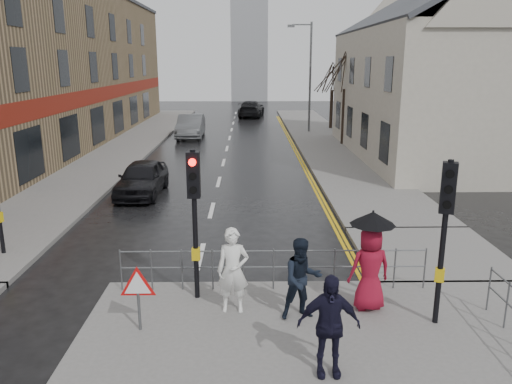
{
  "coord_description": "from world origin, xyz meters",
  "views": [
    {
      "loc": [
        1.38,
        -10.18,
        5.33
      ],
      "look_at": [
        1.58,
        3.37,
        1.78
      ],
      "focal_mm": 35.0,
      "sensor_mm": 36.0,
      "label": 1
    }
  ],
  "objects_px": {
    "car_parked": "(142,178)",
    "pedestrian_with_umbrella": "(370,258)",
    "pedestrian_d": "(329,325)",
    "pedestrian_b": "(302,279)",
    "pedestrian_a": "(233,270)",
    "car_mid": "(191,126)"
  },
  "relations": [
    {
      "from": "car_parked",
      "to": "pedestrian_with_umbrella",
      "type": "bearing_deg",
      "value": -53.76
    },
    {
      "from": "pedestrian_d",
      "to": "car_parked",
      "type": "bearing_deg",
      "value": 114.81
    },
    {
      "from": "pedestrian_b",
      "to": "pedestrian_d",
      "type": "distance_m",
      "value": 1.95
    },
    {
      "from": "pedestrian_d",
      "to": "pedestrian_a",
      "type": "bearing_deg",
      "value": 126.76
    },
    {
      "from": "pedestrian_d",
      "to": "car_mid",
      "type": "height_order",
      "value": "pedestrian_d"
    },
    {
      "from": "car_mid",
      "to": "pedestrian_a",
      "type": "bearing_deg",
      "value": -82.21
    },
    {
      "from": "pedestrian_b",
      "to": "car_mid",
      "type": "distance_m",
      "value": 27.04
    },
    {
      "from": "pedestrian_with_umbrella",
      "to": "car_parked",
      "type": "bearing_deg",
      "value": 124.4
    },
    {
      "from": "car_parked",
      "to": "car_mid",
      "type": "relative_size",
      "value": 0.83
    },
    {
      "from": "pedestrian_b",
      "to": "pedestrian_d",
      "type": "xyz_separation_m",
      "value": [
        0.24,
        -1.93,
        0.04
      ]
    },
    {
      "from": "pedestrian_b",
      "to": "car_mid",
      "type": "xyz_separation_m",
      "value": [
        -5.26,
        26.52,
        -0.19
      ]
    },
    {
      "from": "pedestrian_d",
      "to": "car_mid",
      "type": "distance_m",
      "value": 28.98
    },
    {
      "from": "pedestrian_a",
      "to": "car_mid",
      "type": "bearing_deg",
      "value": 100.06
    },
    {
      "from": "car_mid",
      "to": "car_parked",
      "type": "bearing_deg",
      "value": -91.28
    },
    {
      "from": "car_parked",
      "to": "car_mid",
      "type": "xyz_separation_m",
      "value": [
        0.21,
        15.98,
        0.12
      ]
    },
    {
      "from": "pedestrian_a",
      "to": "pedestrian_b",
      "type": "xyz_separation_m",
      "value": [
        1.43,
        -0.32,
        -0.06
      ]
    },
    {
      "from": "pedestrian_with_umbrella",
      "to": "car_parked",
      "type": "distance_m",
      "value": 12.32
    },
    {
      "from": "pedestrian_with_umbrella",
      "to": "car_mid",
      "type": "height_order",
      "value": "pedestrian_with_umbrella"
    },
    {
      "from": "pedestrian_a",
      "to": "car_parked",
      "type": "height_order",
      "value": "pedestrian_a"
    },
    {
      "from": "pedestrian_d",
      "to": "car_parked",
      "type": "height_order",
      "value": "pedestrian_d"
    },
    {
      "from": "pedestrian_b",
      "to": "car_mid",
      "type": "relative_size",
      "value": 0.35
    },
    {
      "from": "pedestrian_a",
      "to": "pedestrian_b",
      "type": "bearing_deg",
      "value": -10.97
    }
  ]
}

